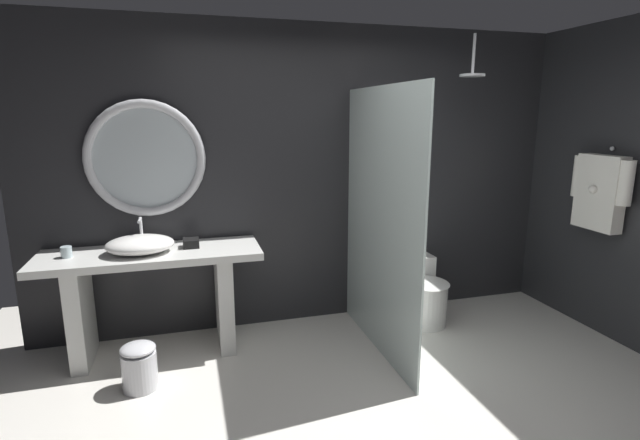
{
  "coord_description": "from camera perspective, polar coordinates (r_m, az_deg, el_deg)",
  "views": [
    {
      "loc": [
        -1.08,
        -2.15,
        1.85
      ],
      "look_at": [
        -0.18,
        0.98,
        1.13
      ],
      "focal_mm": 26.65,
      "sensor_mm": 36.0,
      "label": 1
    }
  ],
  "objects": [
    {
      "name": "toilet",
      "position": [
        4.47,
        12.01,
        -8.6
      ],
      "size": [
        0.4,
        0.6,
        0.55
      ],
      "color": "white",
      "rests_on": "ground_plane"
    },
    {
      "name": "hanging_bathrobe",
      "position": [
        4.55,
        30.58,
        3.15
      ],
      "size": [
        0.2,
        0.56,
        0.69
      ],
      "color": "silver"
    },
    {
      "name": "round_wall_mirror",
      "position": [
        3.99,
        -20.17,
        6.91
      ],
      "size": [
        0.92,
        0.07,
        0.92
      ],
      "color": "silver"
    },
    {
      "name": "side_wall_right",
      "position": [
        4.53,
        33.48,
        3.5
      ],
      "size": [
        0.1,
        2.47,
        2.6
      ],
      "primitive_type": "cube",
      "color": "#232326",
      "rests_on": "ground_plane"
    },
    {
      "name": "waste_bin",
      "position": [
        3.62,
        -20.88,
        -16.07
      ],
      "size": [
        0.24,
        0.24,
        0.33
      ],
      "color": "silver",
      "rests_on": "ground_plane"
    },
    {
      "name": "vanity_counter",
      "position": [
        3.93,
        -19.36,
        -7.6
      ],
      "size": [
        1.64,
        0.57,
        0.83
      ],
      "color": "silver",
      "rests_on": "ground_plane"
    },
    {
      "name": "tissue_box",
      "position": [
        3.87,
        -15.23,
        -2.68
      ],
      "size": [
        0.12,
        0.14,
        0.06
      ],
      "primitive_type": "cube",
      "color": "black",
      "rests_on": "vanity_counter"
    },
    {
      "name": "shower_glass_panel",
      "position": [
        3.67,
        7.23,
        -0.46
      ],
      "size": [
        0.02,
        1.43,
        2.06
      ],
      "primitive_type": "cube",
      "color": "silver",
      "rests_on": "ground_plane"
    },
    {
      "name": "tumbler_cup",
      "position": [
        3.93,
        -28.17,
        -3.41
      ],
      "size": [
        0.08,
        0.08,
        0.08
      ],
      "primitive_type": "cylinder",
      "color": "silver",
      "rests_on": "vanity_counter"
    },
    {
      "name": "back_wall_panel",
      "position": [
        4.23,
        -1.06,
        5.09
      ],
      "size": [
        4.8,
        0.1,
        2.6
      ],
      "primitive_type": "cube",
      "color": "#232326",
      "rests_on": "ground_plane"
    },
    {
      "name": "vessel_sink",
      "position": [
        3.82,
        -20.81,
        -2.75
      ],
      "size": [
        0.5,
        0.41,
        0.24
      ],
      "color": "white",
      "rests_on": "vanity_counter"
    },
    {
      "name": "rain_shower_head",
      "position": [
        4.33,
        17.84,
        16.61
      ],
      "size": [
        0.21,
        0.21,
        0.34
      ],
      "color": "silver"
    }
  ]
}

